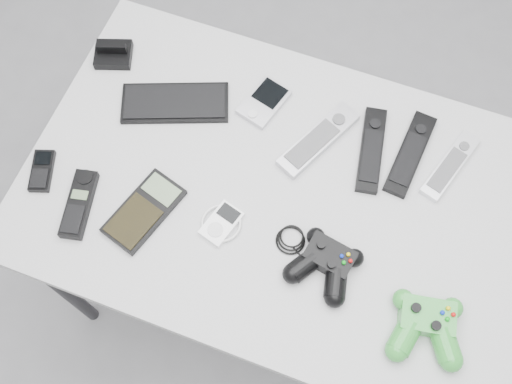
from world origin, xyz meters
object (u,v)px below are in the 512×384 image
(pda, at_px, (264,102))
(remote_silver_b, at_px, (450,165))
(controller_black, at_px, (326,262))
(remote_black_b, at_px, (410,153))
(remote_silver_a, at_px, (319,139))
(calculator, at_px, (144,211))
(remote_black_a, at_px, (371,150))
(controller_green, at_px, (427,324))
(mp3_player, at_px, (221,223))
(pda_keyboard, at_px, (175,103))
(cordless_handset, at_px, (79,204))
(mobile_phone, at_px, (42,171))
(desk, at_px, (281,203))

(pda, xyz_separation_m, remote_silver_b, (0.45, -0.01, -0.00))
(pda, relative_size, controller_black, 0.51)
(remote_black_b, relative_size, remote_silver_b, 1.14)
(remote_silver_a, bearing_deg, remote_black_b, 35.70)
(remote_silver_b, xyz_separation_m, calculator, (-0.60, -0.34, -0.00))
(remote_black_a, bearing_deg, remote_silver_b, -2.08)
(remote_silver_b, relative_size, controller_green, 1.18)
(remote_black_a, xyz_separation_m, mp3_player, (-0.25, -0.28, -0.00))
(pda_keyboard, distance_m, calculator, 0.28)
(remote_black_b, relative_size, controller_green, 1.34)
(pda, height_order, controller_green, controller_green)
(remote_black_b, bearing_deg, remote_silver_b, 6.72)
(remote_silver_a, xyz_separation_m, calculator, (-0.30, -0.30, -0.00))
(remote_silver_b, xyz_separation_m, cordless_handset, (-0.74, -0.38, 0.00))
(pda_keyboard, distance_m, controller_green, 0.75)
(mobile_phone, relative_size, controller_green, 0.62)
(calculator, bearing_deg, desk, 46.35)
(remote_black_b, xyz_separation_m, remote_silver_b, (0.09, 0.00, -0.00))
(remote_silver_b, bearing_deg, remote_silver_a, -154.31)
(remote_silver_b, distance_m, controller_black, 0.37)
(desk, xyz_separation_m, calculator, (-0.26, -0.15, 0.08))
(pda_keyboard, bearing_deg, remote_black_a, -16.44)
(mobile_phone, distance_m, calculator, 0.26)
(calculator, height_order, controller_black, controller_black)
(desk, relative_size, cordless_handset, 7.25)
(pda_keyboard, height_order, remote_black_a, remote_black_a)
(cordless_handset, height_order, calculator, cordless_handset)
(cordless_handset, relative_size, controller_black, 0.66)
(remote_silver_b, xyz_separation_m, controller_green, (0.03, -0.37, 0.02))
(desk, bearing_deg, mp3_player, -128.84)
(remote_silver_a, height_order, remote_silver_b, remote_silver_a)
(remote_black_a, relative_size, cordless_handset, 1.35)
(pda_keyboard, height_order, controller_black, controller_black)
(desk, height_order, remote_silver_a, remote_silver_a)
(cordless_handset, height_order, controller_green, controller_green)
(mobile_phone, distance_m, cordless_handset, 0.13)
(remote_black_b, bearing_deg, mobile_phone, -151.35)
(pda, relative_size, calculator, 0.66)
(pda_keyboard, distance_m, remote_silver_b, 0.65)
(mobile_phone, height_order, cordless_handset, cordless_handset)
(desk, height_order, controller_green, controller_green)
(cordless_handset, relative_size, controller_green, 0.97)
(remote_black_b, relative_size, cordless_handset, 1.38)
(pda, height_order, remote_black_a, remote_black_a)
(remote_silver_a, bearing_deg, controller_green, -19.81)
(mobile_phone, xyz_separation_m, cordless_handset, (0.12, -0.04, 0.00))
(controller_black, distance_m, controller_green, 0.23)
(desk, bearing_deg, mobile_phone, -164.49)
(desk, relative_size, remote_silver_a, 5.11)
(pda_keyboard, height_order, pda, pda)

